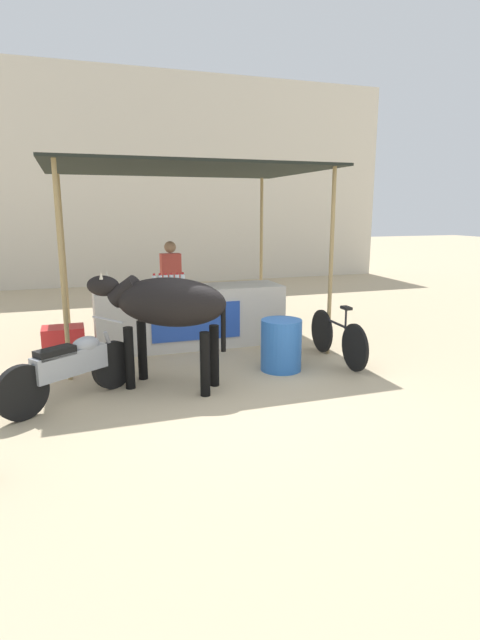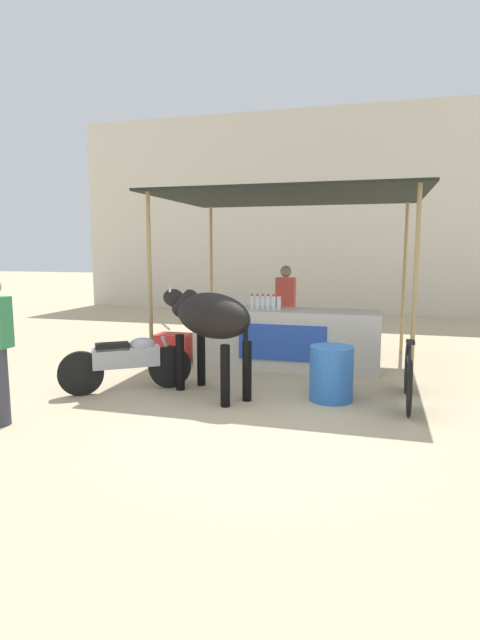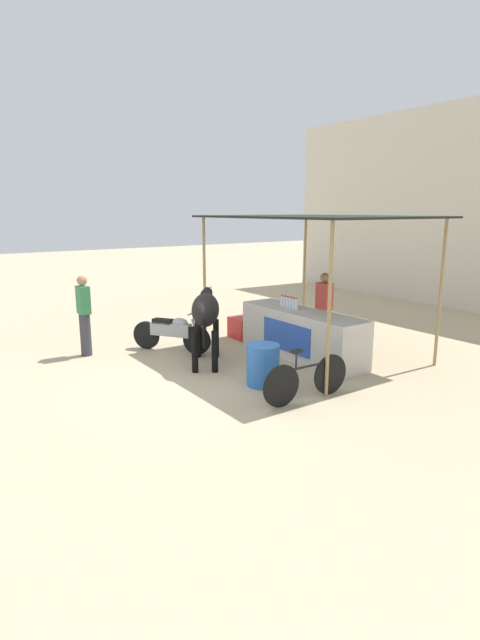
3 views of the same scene
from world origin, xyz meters
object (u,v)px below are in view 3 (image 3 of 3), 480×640
at_px(stall_counter, 301,334).
at_px(cooler_box, 242,328).
at_px(bicycle_leaning, 306,379).
at_px(vendor_behind_counter, 324,311).
at_px(passerby_on_street, 84,315).
at_px(motorcycle_parked, 172,332).
at_px(cow, 206,311).
at_px(water_barrel, 263,365).

bearing_deg(stall_counter, cooler_box, -177.16).
bearing_deg(cooler_box, bicycle_leaning, -20.53).
distance_m(vendor_behind_counter, passerby_on_street, 4.95).
bearing_deg(cooler_box, motorcycle_parked, -86.52).
xyz_separation_m(vendor_behind_counter, cow, (-0.57, -2.56, 0.18)).
distance_m(stall_counter, bicycle_leaning, 2.38).
bearing_deg(bicycle_leaning, stall_counter, 140.36).
bearing_deg(cooler_box, water_barrel, -28.59).
height_order(stall_counter, water_barrel, stall_counter).
relative_size(stall_counter, passerby_on_street, 1.82).
height_order(cow, motorcycle_parked, cow).
xyz_separation_m(water_barrel, bicycle_leaning, (0.95, 0.13, -0.01)).
xyz_separation_m(cooler_box, passerby_on_street, (-0.63, -3.46, 0.61)).
relative_size(water_barrel, motorcycle_parked, 0.46).
height_order(cooler_box, motorcycle_parked, motorcycle_parked).
distance_m(motorcycle_parked, bicycle_leaning, 3.71).
height_order(motorcycle_parked, passerby_on_street, passerby_on_street).
bearing_deg(vendor_behind_counter, motorcycle_parked, -121.72).
relative_size(cow, passerby_on_street, 1.04).
bearing_deg(stall_counter, motorcycle_parked, -133.06).
relative_size(stall_counter, cow, 1.74).
bearing_deg(cow, stall_counter, 68.15).
bearing_deg(water_barrel, cow, -174.28).
xyz_separation_m(cooler_box, cow, (1.24, -1.71, 0.79)).
distance_m(cooler_box, bicycle_leaning, 4.05).
bearing_deg(passerby_on_street, bicycle_leaning, 24.75).
bearing_deg(bicycle_leaning, passerby_on_street, -155.25).
distance_m(cow, passerby_on_street, 2.56).
relative_size(water_barrel, passerby_on_street, 0.43).
distance_m(stall_counter, cooler_box, 1.98).
distance_m(stall_counter, motorcycle_parked, 2.71).
relative_size(vendor_behind_counter, motorcycle_parked, 1.08).
xyz_separation_m(vendor_behind_counter, motorcycle_parked, (-1.69, -2.73, -0.42)).
relative_size(cooler_box, motorcycle_parked, 0.39).
bearing_deg(bicycle_leaning, cow, -173.52).
relative_size(stall_counter, cooler_box, 5.00).
height_order(cow, bicycle_leaning, cow).
relative_size(cow, motorcycle_parked, 1.12).
height_order(stall_counter, cow, cow).
height_order(vendor_behind_counter, water_barrel, vendor_behind_counter).
height_order(stall_counter, vendor_behind_counter, vendor_behind_counter).
distance_m(water_barrel, bicycle_leaning, 0.96).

